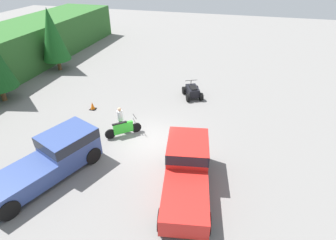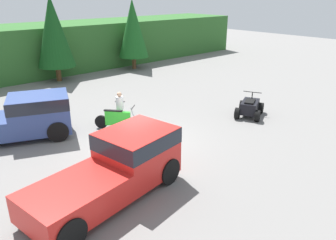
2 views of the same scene
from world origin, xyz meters
name	(u,v)px [view 2 (image 2 of 2)]	position (x,y,z in m)	size (l,w,h in m)	color
ground_plane	(139,142)	(0.00, 0.00, 0.00)	(80.00, 80.00, 0.00)	slate
hillside_backdrop	(9,52)	(0.00, 16.00, 1.82)	(44.00, 6.00, 3.63)	#2D6028
tree_mid_right	(53,31)	(1.97, 12.16, 3.48)	(2.61, 2.61, 5.92)	brown
tree_right	(133,29)	(8.46, 11.85, 3.26)	(2.44, 2.44, 5.55)	brown
pickup_truck_red	(118,165)	(-2.75, -2.64, 0.98)	(5.32, 2.79, 1.87)	red
pickup_truck_second	(18,117)	(-3.64, 3.74, 0.99)	(5.79, 3.84, 1.87)	#334784
dirt_bike	(118,120)	(0.14, 1.78, 0.47)	(1.52, 1.77, 1.14)	black
quad_atv	(250,108)	(6.18, -1.27, 0.44)	(2.20, 1.90, 1.15)	black
rider_person	(120,107)	(0.48, 2.07, 0.90)	(0.48, 0.48, 1.67)	black
traffic_cone	(120,98)	(2.48, 5.14, 0.25)	(0.42, 0.42, 0.55)	black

